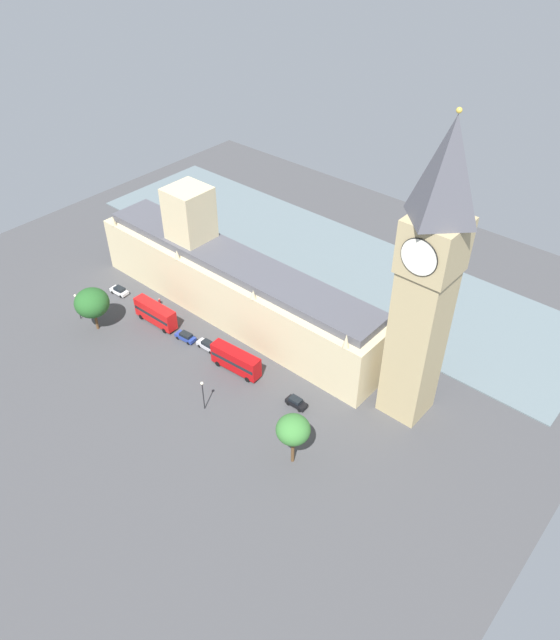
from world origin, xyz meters
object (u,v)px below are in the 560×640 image
(double_decker_bus_by_river_gate, at_px, (236,360))
(street_lamp_opposite_hall, at_px, (77,302))
(car_silver_far_end, at_px, (208,345))
(double_decker_bus_midblock, at_px, (155,313))
(street_lamp_slot_10, at_px, (203,390))
(parliament_building, at_px, (231,282))
(car_white_near_tower, at_px, (119,291))
(car_black_leading, at_px, (296,402))
(car_blue_kerbside, at_px, (186,337))
(clock_tower, at_px, (428,279))
(pedestrian_corner, at_px, (160,302))
(plane_tree_trailing, at_px, (293,430))
(plane_tree_under_trees, at_px, (92,303))

(double_decker_bus_by_river_gate, height_order, street_lamp_opposite_hall, street_lamp_opposite_hall)
(car_silver_far_end, bearing_deg, double_decker_bus_midblock, 93.26)
(car_silver_far_end, xyz_separation_m, street_lamp_slot_10, (11.71, 11.41, 3.65))
(double_decker_bus_by_river_gate, xyz_separation_m, street_lamp_slot_10, (10.88, 2.67, 1.91))
(parliament_building, height_order, double_decker_bus_by_river_gate, parliament_building)
(car_white_near_tower, relative_size, double_decker_bus_by_river_gate, 0.42)
(car_black_leading, bearing_deg, double_decker_bus_midblock, -90.05)
(car_blue_kerbside, relative_size, street_lamp_opposite_hall, 0.74)
(double_decker_bus_midblock, xyz_separation_m, car_blue_kerbside, (-0.26, 8.77, -1.75))
(street_lamp_opposite_hall, bearing_deg, car_white_near_tower, -174.52)
(double_decker_bus_midblock, distance_m, double_decker_bus_by_river_gate, 22.88)
(clock_tower, xyz_separation_m, pedestrian_corner, (8.76, -56.91, -26.93))
(car_blue_kerbside, height_order, plane_tree_trailing, plane_tree_trailing)
(parliament_building, xyz_separation_m, car_black_leading, (12.83, 28.48, -6.59))
(car_silver_far_end, relative_size, double_decker_bus_by_river_gate, 0.45)
(double_decker_bus_midblock, bearing_deg, car_silver_far_end, -85.93)
(pedestrian_corner, bearing_deg, car_silver_far_end, 21.79)
(double_decker_bus_by_river_gate, bearing_deg, car_black_leading, -93.09)
(car_silver_far_end, bearing_deg, car_blue_kerbside, 99.21)
(street_lamp_opposite_hall, bearing_deg, clock_tower, 109.34)
(street_lamp_slot_10, bearing_deg, clock_tower, 131.69)
(street_lamp_opposite_hall, bearing_deg, plane_tree_trailing, 90.68)
(street_lamp_opposite_hall, bearing_deg, double_decker_bus_midblock, 125.56)
(car_black_leading, relative_size, street_lamp_opposite_hall, 0.64)
(parliament_building, relative_size, plane_tree_under_trees, 7.38)
(plane_tree_trailing, bearing_deg, street_lamp_opposite_hall, -89.32)
(car_silver_far_end, height_order, plane_tree_under_trees, plane_tree_under_trees)
(car_white_near_tower, xyz_separation_m, double_decker_bus_by_river_gate, (0.85, 37.42, 1.75))
(clock_tower, xyz_separation_m, plane_tree_trailing, (22.39, -7.39, -20.17))
(car_black_leading, bearing_deg, parliament_building, -115.62)
(double_decker_bus_by_river_gate, relative_size, pedestrian_corner, 6.68)
(street_lamp_opposite_hall, bearing_deg, parliament_building, 136.03)
(parliament_building, bearing_deg, street_lamp_slot_10, 34.48)
(clock_tower, bearing_deg, plane_tree_under_trees, -69.34)
(car_silver_far_end, bearing_deg, parliament_building, 20.31)
(plane_tree_trailing, bearing_deg, car_white_near_tower, -99.86)
(car_blue_kerbside, bearing_deg, car_silver_far_end, -83.92)
(clock_tower, distance_m, plane_tree_under_trees, 67.69)
(car_silver_far_end, bearing_deg, street_lamp_slot_10, -137.93)
(plane_tree_under_trees, bearing_deg, double_decker_bus_by_river_gate, 107.61)
(pedestrian_corner, bearing_deg, double_decker_bus_by_river_gate, 23.26)
(car_black_leading, distance_m, street_lamp_slot_10, 16.81)
(car_blue_kerbside, bearing_deg, street_lamp_slot_10, -127.67)
(car_white_near_tower, xyz_separation_m, double_decker_bus_midblock, (1.37, 14.55, 1.75))
(car_blue_kerbside, bearing_deg, plane_tree_under_trees, 114.38)
(street_lamp_slot_10, bearing_deg, car_silver_far_end, -135.75)
(plane_tree_under_trees, height_order, street_lamp_slot_10, plane_tree_under_trees)
(double_decker_bus_midblock, distance_m, plane_tree_under_trees, 12.84)
(double_decker_bus_midblock, xyz_separation_m, plane_tree_trailing, (8.95, 44.88, 4.84))
(car_white_near_tower, relative_size, car_black_leading, 1.10)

